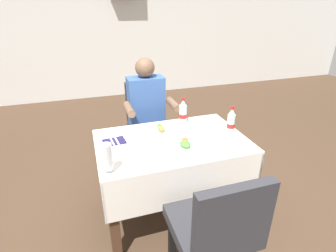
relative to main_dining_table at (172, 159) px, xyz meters
name	(u,v)px	position (x,y,z in m)	size (l,w,h in m)	color
ground_plane	(186,211)	(0.12, -0.05, -0.56)	(11.00, 11.00, 0.00)	#473323
back_wall	(117,12)	(0.12, 3.58, 1.02)	(11.00, 0.12, 3.17)	silver
main_dining_table	(172,159)	(0.00, 0.00, 0.00)	(1.19, 0.77, 0.73)	white
chair_far_diner_seat	(149,122)	(0.00, 0.78, -0.01)	(0.44, 0.50, 0.97)	#2D2D33
chair_near_camera_side	(215,229)	(0.00, -0.78, -0.01)	(0.44, 0.50, 0.97)	#2D2D33
seated_diner_far	(148,113)	(-0.03, 0.67, 0.15)	(0.50, 0.46, 1.26)	#282D42
plate_near_camera	(185,146)	(0.05, -0.14, 0.19)	(0.25, 0.25, 0.05)	white
plate_far_diner	(162,130)	(-0.04, 0.16, 0.19)	(0.23, 0.23, 0.07)	white
beer_glass_left	(107,158)	(-0.53, -0.30, 0.28)	(0.07, 0.07, 0.21)	white
cola_bottle_primary	(183,113)	(0.19, 0.27, 0.28)	(0.07, 0.07, 0.25)	silver
cola_bottle_secondary	(231,122)	(0.50, -0.04, 0.28)	(0.07, 0.07, 0.24)	silver
napkin_cutlery_set	(114,141)	(-0.44, 0.11, 0.18)	(0.18, 0.19, 0.01)	#231E4C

